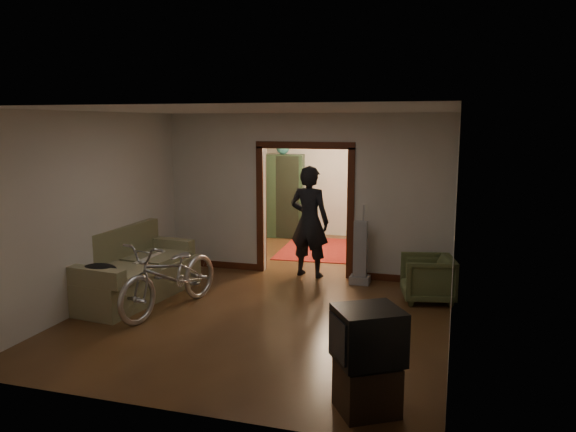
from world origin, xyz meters
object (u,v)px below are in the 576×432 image
at_px(person, 309,222).
at_px(desk, 384,227).
at_px(sofa, 133,264).
at_px(locker, 283,196).
at_px(bicycle, 171,275).
at_px(armchair, 427,278).

xyz_separation_m(person, desk, (0.92, 2.93, -0.58)).
relative_size(sofa, locker, 1.17).
distance_m(bicycle, locker, 5.51).
bearing_deg(person, desk, -97.84).
bearing_deg(desk, locker, -173.26).
distance_m(person, desk, 3.13).
height_order(sofa, armchair, sofa).
bearing_deg(desk, sofa, -110.77).
height_order(sofa, desk, sofa).
bearing_deg(locker, sofa, -107.63).
distance_m(armchair, person, 2.29).
bearing_deg(person, sofa, 50.23).
bearing_deg(desk, person, -95.07).
bearing_deg(sofa, person, 46.30).
bearing_deg(sofa, armchair, 20.19).
bearing_deg(bicycle, desk, 78.31).
distance_m(sofa, locker, 5.18).
relative_size(bicycle, desk, 1.93).
height_order(armchair, desk, desk).
height_order(armchair, locker, locker).
relative_size(bicycle, person, 1.03).
bearing_deg(armchair, locker, -150.57).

